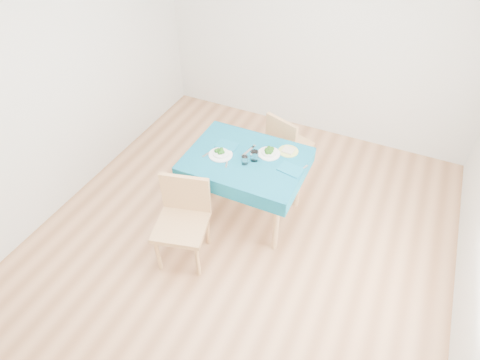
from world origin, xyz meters
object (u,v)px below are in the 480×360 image
at_px(bowl_near, 221,152).
at_px(side_plate, 288,151).
at_px(chair_far, 290,139).
at_px(chair_near, 180,215).
at_px(table, 246,186).
at_px(bowl_far, 269,151).

relative_size(bowl_near, side_plate, 1.18).
distance_m(chair_far, bowl_near, 1.01).
xyz_separation_m(bowl_near, side_plate, (0.58, 0.33, -0.03)).
xyz_separation_m(chair_far, bowl_near, (-0.43, -0.87, 0.29)).
height_order(chair_near, bowl_near, chair_near).
distance_m(table, chair_far, 0.83).
bearing_deg(table, chair_near, -110.70).
distance_m(table, bowl_far, 0.47).
relative_size(table, chair_near, 0.98).
bearing_deg(bowl_near, chair_far, 63.59).
relative_size(chair_near, side_plate, 5.81).
relative_size(chair_far, bowl_far, 4.61).
bearing_deg(bowl_near, side_plate, 29.89).
bearing_deg(chair_near, chair_far, 58.55).
distance_m(chair_far, bowl_far, 0.71).
relative_size(table, chair_far, 1.11).
distance_m(chair_near, bowl_near, 0.74).
xyz_separation_m(table, bowl_far, (0.18, 0.14, 0.41)).
relative_size(table, bowl_near, 4.84).
xyz_separation_m(table, chair_near, (-0.29, -0.78, 0.19)).
bearing_deg(chair_near, bowl_far, 48.46).
bearing_deg(table, bowl_far, 38.58).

